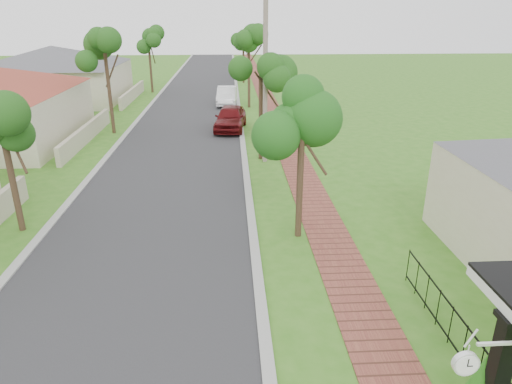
# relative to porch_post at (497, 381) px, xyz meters

# --- Properties ---
(road) EXTENTS (7.00, 120.00, 0.02)m
(road) POSITION_rel_porch_post_xyz_m (-7.55, 21.00, -1.12)
(road) COLOR #28282B
(road) RESTS_ON ground
(kerb_right) EXTENTS (0.30, 120.00, 0.10)m
(kerb_right) POSITION_rel_porch_post_xyz_m (-3.90, 21.00, -1.12)
(kerb_right) COLOR #9E9E99
(kerb_right) RESTS_ON ground
(kerb_left) EXTENTS (0.30, 120.00, 0.10)m
(kerb_left) POSITION_rel_porch_post_xyz_m (-11.20, 21.00, -1.12)
(kerb_left) COLOR #9E9E99
(kerb_left) RESTS_ON ground
(sidewalk) EXTENTS (1.50, 120.00, 0.03)m
(sidewalk) POSITION_rel_porch_post_xyz_m (-1.30, 21.00, -1.12)
(sidewalk) COLOR brown
(sidewalk) RESTS_ON ground
(porch_post) EXTENTS (0.48, 0.48, 2.52)m
(porch_post) POSITION_rel_porch_post_xyz_m (0.00, 0.00, 0.00)
(porch_post) COLOR black
(porch_post) RESTS_ON ground
(picket_fence) EXTENTS (0.03, 8.02, 1.00)m
(picket_fence) POSITION_rel_porch_post_xyz_m (0.35, 1.00, -0.59)
(picket_fence) COLOR black
(picket_fence) RESTS_ON ground
(street_trees) EXTENTS (10.70, 37.65, 5.89)m
(street_trees) POSITION_rel_porch_post_xyz_m (-7.42, 27.84, 3.42)
(street_trees) COLOR #382619
(street_trees) RESTS_ON ground
(far_house_grey) EXTENTS (15.56, 15.56, 4.60)m
(far_house_grey) POSITION_rel_porch_post_xyz_m (-19.52, 35.00, 1.22)
(far_house_grey) COLOR beige
(far_house_grey) RESTS_ON ground
(parked_car_red) EXTENTS (2.38, 4.74, 1.55)m
(parked_car_red) POSITION_rel_porch_post_xyz_m (-4.59, 23.45, -0.35)
(parked_car_red) COLOR #570D0F
(parked_car_red) RESTS_ON ground
(parked_car_white) EXTENTS (1.74, 4.48, 1.45)m
(parked_car_white) POSITION_rel_porch_post_xyz_m (-4.85, 32.22, -0.39)
(parked_car_white) COLOR white
(parked_car_white) RESTS_ON ground
(near_tree) EXTENTS (1.94, 1.94, 4.98)m
(near_tree) POSITION_rel_porch_post_xyz_m (-2.35, 8.00, 2.84)
(near_tree) COLOR #382619
(near_tree) RESTS_ON ground
(utility_pole) EXTENTS (1.20, 0.24, 8.88)m
(utility_pole) POSITION_rel_porch_post_xyz_m (-2.87, 16.51, 3.38)
(utility_pole) COLOR gray
(utility_pole) RESTS_ON ground
(station_clock) EXTENTS (1.07, 0.13, 0.62)m
(station_clock) POSITION_rel_porch_post_xyz_m (-0.86, -0.40, 0.83)
(station_clock) COLOR white
(station_clock) RESTS_ON ground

